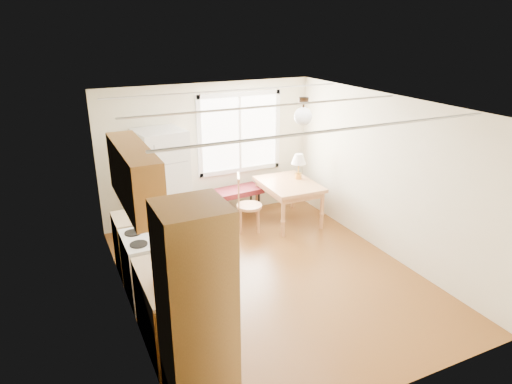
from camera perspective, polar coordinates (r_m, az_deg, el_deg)
room_shell at (r=6.24m, az=1.95°, el=-0.53°), size 4.60×5.60×2.62m
kitchen_run at (r=5.34m, az=-11.67°, el=-9.70°), size 0.65×3.40×2.20m
window_unit at (r=8.54m, az=-2.06°, el=7.39°), size 1.64×0.05×1.51m
pendant_light at (r=6.64m, az=5.91°, el=9.52°), size 0.26×0.26×0.40m
refrigerator at (r=7.92m, az=-11.61°, el=1.12°), size 0.85×0.85×1.84m
bench at (r=8.41m, az=-3.40°, el=-0.22°), size 1.30×0.57×0.58m
dining_table at (r=8.30m, az=4.11°, el=0.51°), size 0.94×1.24×0.76m
chair at (r=7.94m, az=-1.55°, el=-0.95°), size 0.50×0.49×1.02m
table_lamp at (r=8.38m, az=5.36°, el=3.89°), size 0.27×0.27×0.47m
coffee_maker at (r=4.99m, az=-10.98°, el=-9.53°), size 0.22×0.26×0.35m
kettle at (r=5.01m, az=-11.93°, el=-10.03°), size 0.11×0.11×0.21m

